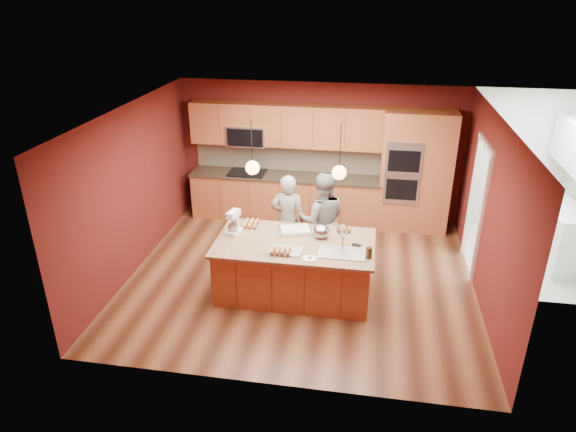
% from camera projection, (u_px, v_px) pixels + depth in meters
% --- Properties ---
extents(floor, '(5.50, 5.50, 0.00)m').
position_uv_depth(floor, '(301.00, 277.00, 8.40)').
color(floor, '#452315').
rests_on(floor, ground).
extents(ceiling, '(5.50, 5.50, 0.00)m').
position_uv_depth(ceiling, '(303.00, 113.00, 7.28)').
color(ceiling, silver).
rests_on(ceiling, ground).
extents(wall_back, '(5.50, 0.00, 5.50)m').
position_uv_depth(wall_back, '(320.00, 152.00, 10.08)').
color(wall_back, '#541714').
rests_on(wall_back, ground).
extents(wall_front, '(5.50, 0.00, 5.50)m').
position_uv_depth(wall_front, '(269.00, 289.00, 5.60)').
color(wall_front, '#541714').
rests_on(wall_front, ground).
extents(wall_left, '(0.00, 5.00, 5.00)m').
position_uv_depth(wall_left, '(133.00, 190.00, 8.25)').
color(wall_left, '#541714').
rests_on(wall_left, ground).
extents(wall_right, '(0.00, 5.00, 5.00)m').
position_uv_depth(wall_right, '(489.00, 213.00, 7.42)').
color(wall_right, '#541714').
rests_on(wall_right, ground).
extents(cabinet_run, '(3.74, 0.64, 2.30)m').
position_uv_depth(cabinet_run, '(283.00, 172.00, 10.11)').
color(cabinet_run, '#9A4C29').
rests_on(cabinet_run, floor).
extents(oven_column, '(1.30, 0.62, 2.30)m').
position_uv_depth(oven_column, '(415.00, 172.00, 9.61)').
color(oven_column, '#9A4C29').
rests_on(oven_column, floor).
extents(doorway_trim, '(0.08, 1.11, 2.20)m').
position_uv_depth(doorway_trim, '(476.00, 210.00, 8.27)').
color(doorway_trim, white).
rests_on(doorway_trim, wall_right).
extents(pendant_left, '(0.20, 0.20, 0.80)m').
position_uv_depth(pendant_left, '(252.00, 167.00, 7.26)').
color(pendant_left, black).
rests_on(pendant_left, ceiling).
extents(pendant_right, '(0.20, 0.20, 0.80)m').
position_uv_depth(pendant_right, '(339.00, 172.00, 7.07)').
color(pendant_right, black).
rests_on(pendant_right, ceiling).
extents(island, '(2.37, 1.33, 1.25)m').
position_uv_depth(island, '(296.00, 267.00, 7.81)').
color(island, '#9A4C29').
rests_on(island, floor).
extents(person_left, '(0.59, 0.40, 1.58)m').
position_uv_depth(person_left, '(288.00, 220.00, 8.53)').
color(person_left, black).
rests_on(person_left, floor).
extents(person_right, '(0.88, 0.73, 1.65)m').
position_uv_depth(person_right, '(322.00, 220.00, 8.43)').
color(person_right, slate).
rests_on(person_right, floor).
extents(stand_mixer, '(0.25, 0.30, 0.36)m').
position_uv_depth(stand_mixer, '(234.00, 224.00, 7.84)').
color(stand_mixer, white).
rests_on(stand_mixer, island).
extents(sheet_cake, '(0.59, 0.51, 0.05)m').
position_uv_depth(sheet_cake, '(295.00, 230.00, 7.95)').
color(sheet_cake, silver).
rests_on(sheet_cake, island).
extents(cooling_rack, '(0.48, 0.36, 0.02)m').
position_uv_depth(cooling_rack, '(286.00, 250.00, 7.38)').
color(cooling_rack, '#BABDC2').
rests_on(cooling_rack, island).
extents(mixing_bowl, '(0.26, 0.26, 0.22)m').
position_uv_depth(mixing_bowl, '(321.00, 231.00, 7.72)').
color(mixing_bowl, '#A8A9AF').
rests_on(mixing_bowl, island).
extents(plate, '(0.20, 0.20, 0.01)m').
position_uv_depth(plate, '(310.00, 258.00, 7.16)').
color(plate, white).
rests_on(plate, island).
extents(tumbler, '(0.08, 0.08, 0.16)m').
position_uv_depth(tumbler, '(369.00, 253.00, 7.16)').
color(tumbler, '#31210C').
rests_on(tumbler, island).
extents(phone, '(0.15, 0.11, 0.01)m').
position_uv_depth(phone, '(356.00, 245.00, 7.53)').
color(phone, black).
rests_on(phone, island).
extents(cupcakes_left, '(0.24, 0.32, 0.07)m').
position_uv_depth(cupcakes_left, '(251.00, 224.00, 8.13)').
color(cupcakes_left, gold).
rests_on(cupcakes_left, island).
extents(cupcakes_rack, '(0.29, 0.22, 0.07)m').
position_uv_depth(cupcakes_rack, '(281.00, 251.00, 7.28)').
color(cupcakes_rack, gold).
rests_on(cupcakes_rack, island).
extents(cupcakes_right, '(0.23, 0.15, 0.07)m').
position_uv_depth(cupcakes_right, '(344.00, 230.00, 7.93)').
color(cupcakes_right, gold).
rests_on(cupcakes_right, island).
extents(washer, '(0.78, 0.80, 1.02)m').
position_uv_depth(washer, '(564.00, 243.00, 8.37)').
color(washer, white).
rests_on(washer, floor).
extents(dryer, '(0.61, 0.63, 0.97)m').
position_uv_depth(dryer, '(551.00, 226.00, 9.03)').
color(dryer, white).
rests_on(dryer, floor).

